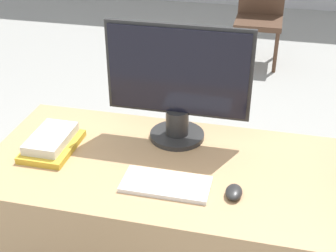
% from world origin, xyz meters
% --- Properties ---
extents(desk, '(1.47, 0.69, 0.76)m').
position_xyz_m(desk, '(0.00, 0.35, 0.38)').
color(desk, tan).
rests_on(desk, ground_plane).
extents(monitor, '(0.58, 0.23, 0.49)m').
position_xyz_m(monitor, '(-0.03, 0.55, 1.00)').
color(monitor, '#282828').
rests_on(monitor, desk).
extents(keyboard, '(0.32, 0.15, 0.02)m').
position_xyz_m(keyboard, '(-0.00, 0.21, 0.77)').
color(keyboard, white).
rests_on(keyboard, desk).
extents(mouse, '(0.06, 0.09, 0.03)m').
position_xyz_m(mouse, '(0.24, 0.21, 0.77)').
color(mouse, '#262626').
rests_on(mouse, desk).
extents(book_stack, '(0.18, 0.27, 0.06)m').
position_xyz_m(book_stack, '(-0.51, 0.35, 0.79)').
color(book_stack, gold).
rests_on(book_stack, desk).
extents(far_chair, '(0.44, 0.44, 0.84)m').
position_xyz_m(far_chair, '(0.16, 3.41, 0.48)').
color(far_chair, '#4C3323').
rests_on(far_chair, ground_plane).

